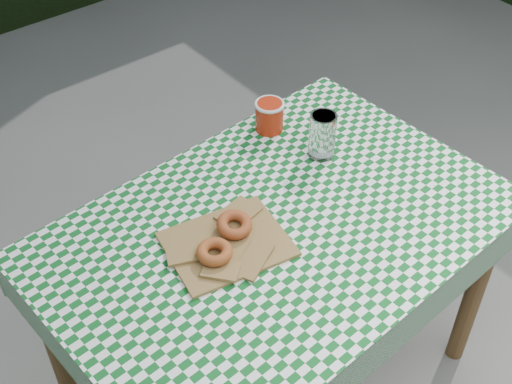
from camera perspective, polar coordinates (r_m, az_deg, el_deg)
ground at (r=2.47m, az=3.17°, el=-14.68°), size 60.00×60.00×0.00m
table at (r=2.14m, az=1.55°, el=-10.08°), size 1.29×0.90×0.75m
tablecloth at (r=1.85m, az=1.76°, el=-2.96°), size 1.31×0.92×0.01m
paper_bag at (r=1.80m, az=-2.42°, el=-4.29°), size 0.35×0.30×0.02m
bagel_front at (r=1.75m, az=-3.48°, el=-5.01°), size 0.11×0.11×0.03m
bagel_back at (r=1.81m, az=-1.81°, el=-2.73°), size 0.10×0.10×0.03m
coffee_mug at (r=2.15m, az=1.12°, el=6.34°), size 0.23×0.23×0.10m
drinking_glass at (r=2.04m, az=5.55°, el=4.72°), size 0.10×0.10×0.14m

